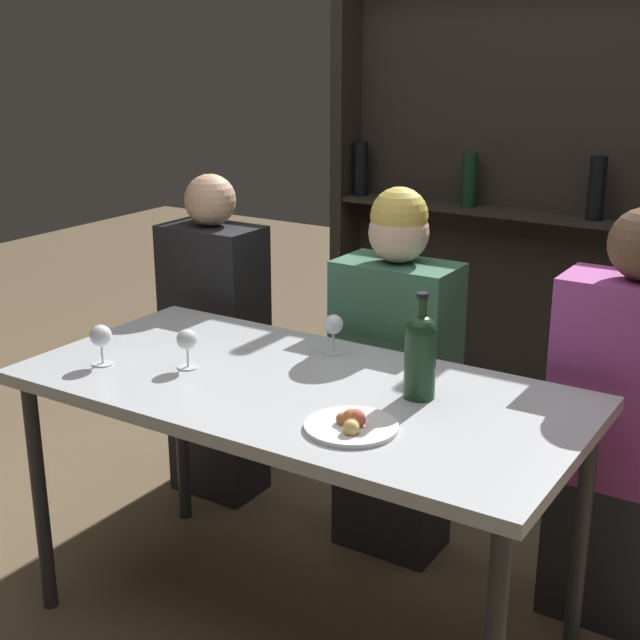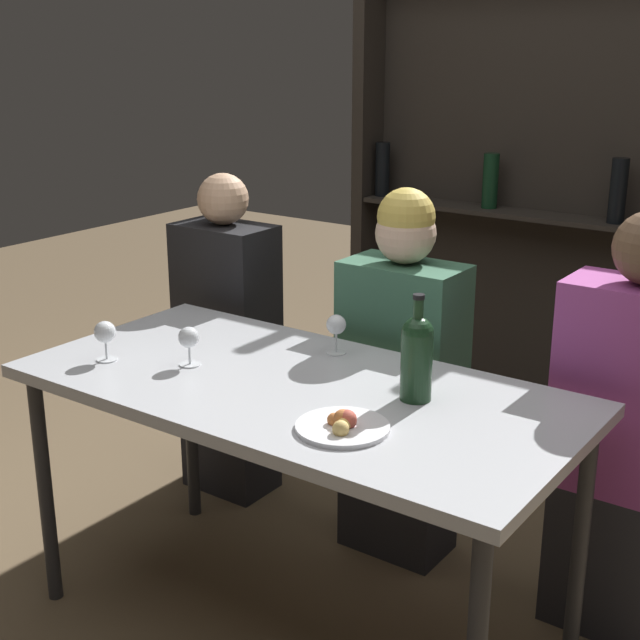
% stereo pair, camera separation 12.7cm
% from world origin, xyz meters
% --- Properties ---
extents(ground_plane, '(10.00, 10.00, 0.00)m').
position_xyz_m(ground_plane, '(0.00, 0.00, 0.00)').
color(ground_plane, brown).
extents(dining_table, '(1.54, 0.75, 0.78)m').
position_xyz_m(dining_table, '(0.00, 0.00, 0.71)').
color(dining_table, '#B7BABF').
rests_on(dining_table, ground_plane).
extents(wine_rack_wall, '(1.87, 0.21, 2.22)m').
position_xyz_m(wine_rack_wall, '(-0.00, 1.82, 1.12)').
color(wine_rack_wall, '#28231E').
rests_on(wine_rack_wall, ground_plane).
extents(wine_bottle, '(0.08, 0.08, 0.28)m').
position_xyz_m(wine_bottle, '(0.32, 0.09, 0.90)').
color(wine_bottle, '#19381E').
rests_on(wine_bottle, dining_table).
extents(wine_glass_0, '(0.06, 0.06, 0.12)m').
position_xyz_m(wine_glass_0, '(-0.55, -0.17, 0.86)').
color(wine_glass_0, silver).
rests_on(wine_glass_0, dining_table).
extents(wine_glass_1, '(0.06, 0.06, 0.11)m').
position_xyz_m(wine_glass_1, '(-0.33, -0.06, 0.86)').
color(wine_glass_1, silver).
rests_on(wine_glass_1, dining_table).
extents(wine_glass_2, '(0.06, 0.06, 0.12)m').
position_xyz_m(wine_glass_2, '(-0.05, 0.26, 0.86)').
color(wine_glass_2, silver).
rests_on(wine_glass_2, dining_table).
extents(food_plate_0, '(0.23, 0.23, 0.05)m').
position_xyz_m(food_plate_0, '(0.27, -0.18, 0.79)').
color(food_plate_0, white).
rests_on(food_plate_0, dining_table).
extents(seated_person_left, '(0.36, 0.22, 1.22)m').
position_xyz_m(seated_person_left, '(-0.74, 0.56, 0.57)').
color(seated_person_left, '#26262B').
rests_on(seated_person_left, ground_plane).
extents(seated_person_center, '(0.38, 0.22, 1.24)m').
position_xyz_m(seated_person_center, '(0.01, 0.56, 0.59)').
color(seated_person_center, '#26262B').
rests_on(seated_person_center, ground_plane).
extents(seated_person_right, '(0.41, 0.22, 1.25)m').
position_xyz_m(seated_person_right, '(0.74, 0.56, 0.59)').
color(seated_person_right, '#26262B').
rests_on(seated_person_right, ground_plane).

